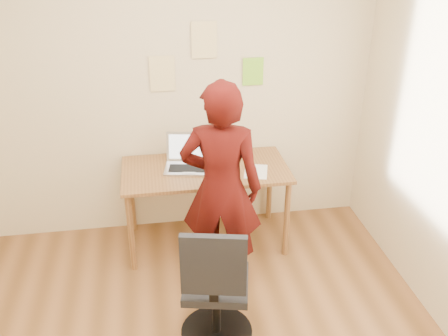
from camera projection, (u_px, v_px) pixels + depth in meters
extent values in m
cube|color=beige|center=(172.00, 86.00, 4.25)|extent=(3.50, 0.04, 2.70)
cube|color=brown|center=(205.00, 170.00, 4.22)|extent=(1.40, 0.70, 0.03)
cylinder|color=brown|center=(131.00, 233.00, 4.03)|extent=(0.05, 0.05, 0.71)
cylinder|color=brown|center=(287.00, 219.00, 4.22)|extent=(0.05, 0.05, 0.71)
cylinder|color=brown|center=(131.00, 196.00, 4.56)|extent=(0.05, 0.05, 0.71)
cylinder|color=brown|center=(270.00, 186.00, 4.75)|extent=(0.05, 0.05, 0.71)
cube|color=#AFB0B7|center=(187.00, 169.00, 4.19)|extent=(0.40, 0.31, 0.02)
cube|color=black|center=(187.00, 168.00, 4.19)|extent=(0.32, 0.19, 0.00)
cube|color=#AFB0B7|center=(188.00, 147.00, 4.28)|extent=(0.37, 0.14, 0.25)
cube|color=white|center=(188.00, 147.00, 4.28)|extent=(0.33, 0.11, 0.20)
cube|color=white|center=(256.00, 171.00, 4.16)|extent=(0.25, 0.31, 0.00)
cube|color=black|center=(233.00, 178.00, 4.06)|extent=(0.06, 0.12, 0.01)
cube|color=#3F4C59|center=(233.00, 177.00, 4.05)|extent=(0.05, 0.10, 0.00)
cube|color=#ECD28D|center=(162.00, 74.00, 4.16)|extent=(0.21, 0.00, 0.30)
cube|color=#ECD28D|center=(204.00, 40.00, 4.09)|extent=(0.21, 0.00, 0.30)
cube|color=#82D22F|center=(253.00, 72.00, 4.28)|extent=(0.18, 0.00, 0.24)
cube|color=black|center=(216.00, 284.00, 3.34)|extent=(0.51, 0.51, 0.06)
cube|color=black|center=(214.00, 265.00, 3.02)|extent=(0.41, 0.13, 0.43)
cube|color=black|center=(214.00, 293.00, 3.12)|extent=(0.07, 0.05, 0.12)
cylinder|color=black|center=(217.00, 310.00, 3.44)|extent=(0.06, 0.06, 0.43)
cylinder|color=black|center=(217.00, 332.00, 3.53)|extent=(0.50, 0.50, 0.03)
imported|color=#3E0B08|center=(221.00, 189.00, 3.70)|extent=(0.69, 0.54, 1.68)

